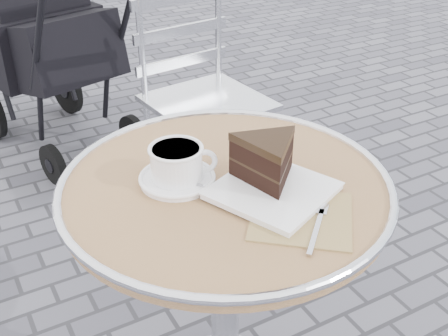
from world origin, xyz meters
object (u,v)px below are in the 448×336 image
cafe_table (225,243)px  baby_stroller (42,49)px  cake_plate_set (270,167)px  bistro_chair (193,72)px  cappuccino_set (178,167)px

cafe_table → baby_stroller: 1.81m
cafe_table → baby_stroller: (-0.00, 1.80, -0.08)m
cake_plate_set → bistro_chair: bistro_chair is taller
cappuccino_set → baby_stroller: baby_stroller is taller
cafe_table → cake_plate_set: bearing=-43.3°
cake_plate_set → bistro_chair: (0.34, 1.05, -0.21)m
cake_plate_set → cafe_table: bearing=113.4°
cappuccino_set → baby_stroller: bearing=109.1°
cake_plate_set → bistro_chair: size_ratio=0.40×
cappuccino_set → baby_stroller: size_ratio=0.16×
cappuccino_set → cafe_table: bearing=-10.2°
bistro_chair → baby_stroller: 0.92m
cappuccino_set → bistro_chair: size_ratio=0.19×
cafe_table → baby_stroller: size_ratio=0.66×
bistro_chair → baby_stroller: size_ratio=0.82×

